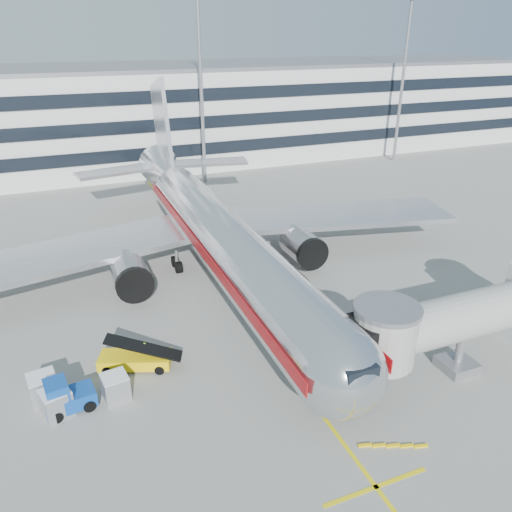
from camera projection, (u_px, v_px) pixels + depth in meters
name	position (u px, v px, depth m)	size (l,w,h in m)	color
ground	(266.00, 340.00, 36.72)	(180.00, 180.00, 0.00)	gray
lead_in_line	(223.00, 282.00, 45.15)	(0.25, 70.00, 0.01)	yellow
stop_bar	(376.00, 487.00, 24.92)	(6.00, 0.25, 0.01)	yellow
main_jet	(215.00, 232.00, 44.84)	(50.95, 48.70, 16.06)	silver
jet_bridge	(486.00, 315.00, 32.54)	(17.80, 4.50, 7.00)	silver
terminal	(129.00, 116.00, 82.32)	(150.00, 24.25, 15.60)	silver
light_mast_centre	(201.00, 76.00, 68.68)	(2.40, 1.20, 25.45)	gray
light_mast_east	(404.00, 70.00, 80.31)	(2.40, 1.20, 25.45)	gray
belt_loader	(135.00, 359.00, 33.49)	(5.09, 3.32, 2.40)	yellow
baggage_tug	(66.00, 397.00, 29.60)	(3.10, 2.21, 2.18)	#0D3E93
cargo_container_left	(43.00, 388.00, 30.50)	(1.84, 1.84, 1.72)	#ACAEB3
cargo_container_right	(56.00, 403.00, 29.32)	(1.99, 1.99, 1.68)	#ACAEB3
cargo_container_front	(115.00, 387.00, 30.66)	(1.71, 1.71, 1.61)	#ACAEB3
ramp_worker	(146.00, 353.00, 33.80)	(0.61, 0.40, 1.66)	#9AFF1A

